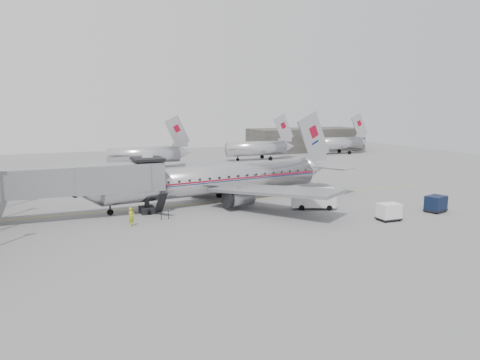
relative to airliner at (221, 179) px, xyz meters
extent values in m
plane|color=slate|center=(-0.72, -6.23, -2.89)|extent=(160.00, 160.00, 0.00)
cube|color=#353331|center=(44.28, 53.77, 0.11)|extent=(30.00, 12.00, 6.00)
cube|color=gold|center=(2.28, -0.23, -2.89)|extent=(60.00, 0.15, 0.01)
cube|color=slate|center=(-22.72, -2.63, 1.41)|extent=(12.00, 2.80, 3.00)
cube|color=slate|center=(-13.72, -2.63, 1.41)|extent=(8.00, 3.00, 3.10)
cube|color=slate|center=(-9.72, -2.23, 1.41)|extent=(3.20, 3.60, 3.20)
cube|color=black|center=(-9.72, -2.23, 3.31)|extent=(3.40, 3.80, 0.30)
cube|color=white|center=(-9.72, -2.23, 3.81)|extent=(1.20, 0.15, 0.80)
cylinder|color=black|center=(-10.02, -2.63, -1.49)|extent=(0.56, 0.56, 2.80)
cube|color=black|center=(-10.02, -2.63, -2.54)|extent=(1.60, 2.20, 0.70)
cylinder|color=black|center=(-10.02, -3.63, -2.59)|extent=(0.30, 0.60, 0.60)
cylinder|color=black|center=(-10.02, -1.63, -2.59)|extent=(0.30, 0.60, 0.60)
cube|color=black|center=(-8.92, -4.93, -1.39)|extent=(0.90, 3.20, 2.90)
cylinder|color=silver|center=(-2.72, 35.77, -0.29)|extent=(14.00, 3.20, 3.20)
cube|color=silver|center=(4.08, 35.77, 4.11)|extent=(5.17, 0.26, 6.52)
cylinder|color=black|center=(-7.22, 35.77, -2.39)|extent=(0.24, 0.24, 1.00)
cylinder|color=silver|center=(23.28, 39.77, -0.29)|extent=(14.00, 3.20, 3.20)
cube|color=silver|center=(30.08, 39.77, 4.11)|extent=(5.17, 0.26, 6.52)
cylinder|color=black|center=(18.78, 39.77, -2.39)|extent=(0.24, 0.24, 1.00)
cylinder|color=silver|center=(47.28, 43.77, -0.29)|extent=(14.00, 3.20, 3.20)
cube|color=silver|center=(54.08, 43.77, 4.11)|extent=(5.17, 0.26, 6.52)
cylinder|color=black|center=(42.78, 43.77, -2.39)|extent=(0.24, 0.24, 1.00)
cylinder|color=silver|center=(-0.72, -0.11, 0.01)|extent=(29.22, 7.94, 3.58)
cone|color=silver|center=(-16.49, -2.53, 0.01)|extent=(3.41, 3.98, 3.58)
cone|color=silver|center=(15.34, 2.36, 0.40)|extent=(4.34, 3.95, 3.40)
cube|color=maroon|center=(-0.72, -0.11, 0.25)|extent=(29.22, 7.99, 0.17)
cube|color=#091A51|center=(-0.72, -0.11, 0.03)|extent=(29.22, 7.99, 0.10)
cube|color=silver|center=(15.05, 2.31, 4.84)|extent=(5.91, 1.19, 7.43)
cube|color=gray|center=(0.83, 8.93, -0.28)|extent=(9.20, 16.32, 1.15)
cube|color=gray|center=(3.47, -8.27, -0.28)|extent=(12.84, 15.89, 1.15)
cylinder|color=gray|center=(-1.00, 4.93, -1.49)|extent=(3.56, 2.51, 2.03)
cylinder|color=gray|center=(0.52, -5.01, -1.49)|extent=(3.56, 2.51, 2.03)
cylinder|color=black|center=(-14.10, -2.17, -2.26)|extent=(0.19, 0.19, 1.26)
cylinder|color=black|center=(0.81, 2.67, -2.22)|extent=(0.25, 0.25, 1.35)
cylinder|color=black|center=(0.81, 2.67, -2.46)|extent=(1.01, 0.48, 0.97)
cylinder|color=black|center=(1.58, -2.30, -2.22)|extent=(0.25, 0.25, 1.35)
cylinder|color=black|center=(1.58, -2.30, -2.46)|extent=(1.01, 0.48, 0.97)
cube|color=white|center=(9.49, -8.48, -1.52)|extent=(4.18, 3.38, 2.14)
cube|color=white|center=(7.17, -7.42, -1.93)|extent=(2.29, 2.44, 1.42)
cube|color=black|center=(7.17, -7.42, -1.31)|extent=(1.83, 2.08, 0.61)
cylinder|color=black|center=(7.07, -8.38, -2.57)|extent=(0.70, 0.50, 0.65)
cylinder|color=black|center=(7.83, -6.71, -2.57)|extent=(0.70, 0.50, 0.65)
cylinder|color=black|center=(10.03, -9.74, -2.57)|extent=(0.70, 0.50, 0.65)
cylinder|color=black|center=(10.79, -8.07, -2.57)|extent=(0.70, 0.50, 0.65)
cube|color=black|center=(21.02, -15.11, -1.80)|extent=(2.69, 2.30, 1.61)
cube|color=black|center=(21.02, -15.11, -2.66)|extent=(2.83, 2.44, 0.14)
cylinder|color=black|center=(20.33, -16.03, -2.72)|extent=(0.37, 0.23, 0.34)
cylinder|color=black|center=(22.10, -15.51, -2.72)|extent=(0.37, 0.23, 0.34)
cylinder|color=black|center=(19.94, -14.71, -2.72)|extent=(0.37, 0.23, 0.34)
cylinder|color=black|center=(21.71, -14.19, -2.72)|extent=(0.37, 0.23, 0.34)
cube|color=white|center=(13.28, -16.23, -1.83)|extent=(2.28, 1.74, 1.56)
cube|color=black|center=(13.28, -16.23, -2.67)|extent=(2.40, 1.86, 0.13)
cylinder|color=black|center=(12.36, -16.87, -2.72)|extent=(0.34, 0.14, 0.34)
cylinder|color=black|center=(14.15, -16.92, -2.72)|extent=(0.34, 0.14, 0.34)
cylinder|color=black|center=(12.40, -15.53, -2.72)|extent=(0.34, 0.14, 0.34)
cylinder|color=black|center=(14.19, -15.58, -2.72)|extent=(0.34, 0.14, 0.34)
imported|color=#B3BD16|center=(-12.72, -7.98, -1.91)|extent=(0.86, 0.78, 1.97)
camera|label=1|loc=(-20.43, -55.29, 9.47)|focal=35.00mm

